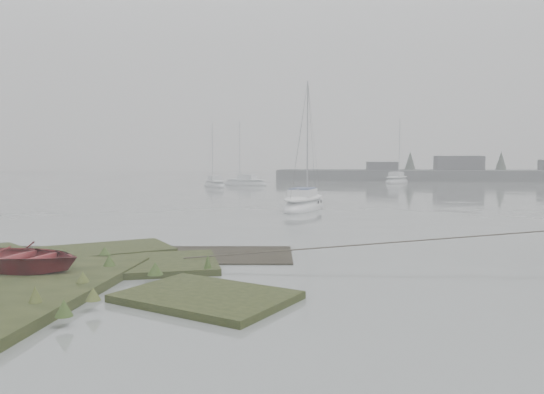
{
  "coord_description": "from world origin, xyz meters",
  "views": [
    {
      "loc": [
        3.12,
        -11.46,
        3.07
      ],
      "look_at": [
        1.26,
        5.39,
        1.8
      ],
      "focal_mm": 35.0,
      "sensor_mm": 36.0,
      "label": 1
    }
  ],
  "objects": [
    {
      "name": "ground",
      "position": [
        0.0,
        30.0,
        0.0
      ],
      "size": [
        160.0,
        160.0,
        0.0
      ],
      "primitive_type": "plane",
      "color": "slate",
      "rests_on": "ground"
    },
    {
      "name": "sailboat_white",
      "position": [
        1.57,
        19.85,
        0.25
      ],
      "size": [
        3.16,
        6.11,
        8.23
      ],
      "rotation": [
        0.0,
        0.0,
        -0.22
      ],
      "color": "silver",
      "rests_on": "ground"
    },
    {
      "name": "far_shoreline",
      "position": [
        26.84,
        61.9,
        0.85
      ],
      "size": [
        60.0,
        8.0,
        4.15
      ],
      "color": "#4C4F51",
      "rests_on": "ground"
    },
    {
      "name": "dinghy",
      "position": [
        -4.64,
        1.0,
        0.56
      ],
      "size": [
        3.67,
        2.91,
        0.68
      ],
      "primitive_type": "imported",
      "rotation": [
        0.0,
        0.0,
        1.39
      ],
      "color": "maroon",
      "rests_on": "marsh_bank"
    },
    {
      "name": "sailboat_far_a",
      "position": [
        -9.04,
        43.37,
        0.23
      ],
      "size": [
        3.98,
        5.35,
        7.3
      ],
      "rotation": [
        0.0,
        0.0,
        0.5
      ],
      "color": "#AFB5B9",
      "rests_on": "ground"
    },
    {
      "name": "sailboat_far_c",
      "position": [
        -6.24,
        46.42,
        0.24
      ],
      "size": [
        5.69,
        3.75,
        7.66
      ],
      "rotation": [
        0.0,
        0.0,
        1.17
      ],
      "color": "#ADB4B8",
      "rests_on": "ground"
    },
    {
      "name": "sailboat_far_b",
      "position": [
        11.14,
        53.94,
        0.27
      ],
      "size": [
        4.33,
        6.37,
        8.59
      ],
      "rotation": [
        0.0,
        0.0,
        -0.43
      ],
      "color": "silver",
      "rests_on": "ground"
    }
  ]
}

